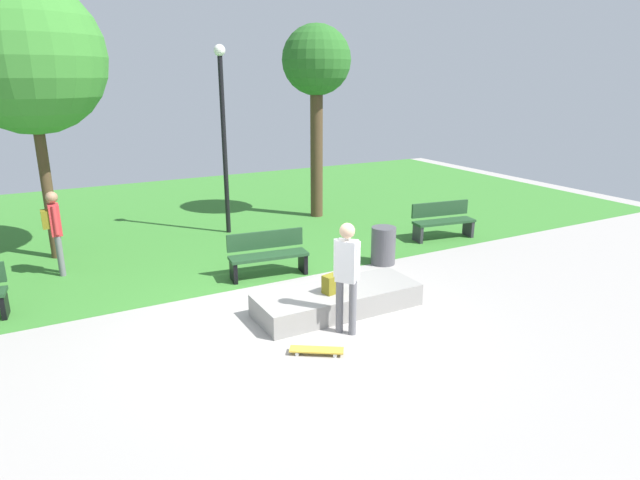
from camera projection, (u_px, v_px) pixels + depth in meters
name	position (u px, v px, depth m)	size (l,w,h in m)	color
ground_plane	(290.00, 324.00, 8.94)	(28.00, 28.00, 0.00)	#9E9993
grass_lawn	(172.00, 218.00, 15.60)	(26.60, 12.14, 0.01)	#387A2D
concrete_ledge	(338.00, 300.00, 9.42)	(2.91, 1.07, 0.39)	gray
backpack_on_ledge	(331.00, 284.00, 9.18)	(0.28, 0.20, 0.32)	olive
skater_performing_trick	(347.00, 269.00, 8.33)	(0.36, 0.37, 1.82)	slate
skateboard_by_ledge	(316.00, 350.00, 7.96)	(0.78, 0.61, 0.08)	gold
park_bench_by_oak	(443.00, 220.00, 13.55)	(1.65, 0.70, 0.91)	#1E4223
park_bench_far_left	(268.00, 253.00, 10.98)	(1.64, 0.66, 0.91)	#1E4223
tree_tall_oak	(316.00, 66.00, 14.66)	(1.89, 1.89, 5.31)	#4C3823
tree_leaning_ash	(28.00, 58.00, 11.00)	(3.13, 3.13, 5.87)	#4C3823
lamp_post	(223.00, 124.00, 13.39)	(0.28, 0.28, 4.67)	black
trash_bin	(383.00, 245.00, 11.73)	(0.53, 0.53, 0.82)	#4C4C51
pedestrian_with_backpack	(54.00, 225.00, 10.88)	(0.36, 0.43, 1.75)	slate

